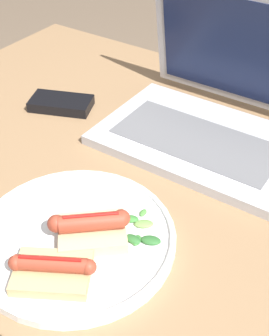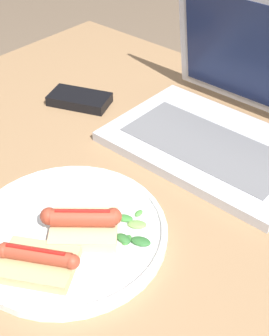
{
  "view_description": "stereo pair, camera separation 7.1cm",
  "coord_description": "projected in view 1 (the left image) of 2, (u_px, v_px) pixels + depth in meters",
  "views": [
    {
      "loc": [
        0.3,
        -0.55,
        1.23
      ],
      "look_at": [
        -0.01,
        -0.1,
        0.79
      ],
      "focal_mm": 50.0,
      "sensor_mm": 36.0,
      "label": 1
    },
    {
      "loc": [
        0.36,
        -0.51,
        1.23
      ],
      "look_at": [
        -0.01,
        -0.1,
        0.79
      ],
      "focal_mm": 50.0,
      "sensor_mm": 36.0,
      "label": 2
    }
  ],
  "objects": [
    {
      "name": "plate",
      "position": [
        75.0,
        237.0,
        0.66
      ],
      "size": [
        0.29,
        0.29,
        0.02
      ],
      "color": "white",
      "rests_on": "desk"
    },
    {
      "name": "laptop",
      "position": [
        212.0,
        114.0,
        0.86
      ],
      "size": [
        0.36,
        0.28,
        0.24
      ],
      "color": "#B7B7BC",
      "rests_on": "desk"
    },
    {
      "name": "sausage_toast_left",
      "position": [
        90.0,
        227.0,
        0.65
      ],
      "size": [
        0.12,
        0.12,
        0.05
      ],
      "rotation": [
        0.0,
        0.0,
        3.85
      ],
      "color": "#D6B784",
      "rests_on": "plate"
    },
    {
      "name": "sausage_toast_middle",
      "position": [
        53.0,
        271.0,
        0.59
      ],
      "size": [
        0.12,
        0.11,
        0.04
      ],
      "rotation": [
        0.0,
        0.0,
        0.52
      ],
      "color": "tan",
      "rests_on": "plate"
    },
    {
      "name": "desk",
      "position": [
        167.0,
        198.0,
        0.85
      ],
      "size": [
        1.2,
        0.77,
        0.73
      ],
      "color": "#93704C",
      "rests_on": "ground_plane"
    },
    {
      "name": "external_drive",
      "position": [
        61.0,
        103.0,
        0.95
      ],
      "size": [
        0.14,
        0.11,
        0.02
      ],
      "rotation": [
        0.0,
        0.0,
        0.38
      ],
      "color": "black",
      "rests_on": "desk"
    },
    {
      "name": "salad_pile",
      "position": [
        141.0,
        231.0,
        0.66
      ],
      "size": [
        0.08,
        0.07,
        0.01
      ],
      "color": "#387A33",
      "rests_on": "plate"
    }
  ]
}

